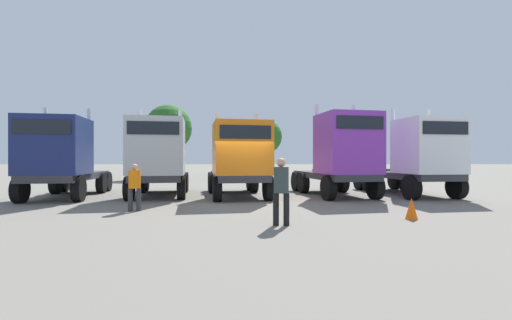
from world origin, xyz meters
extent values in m
plane|color=slate|center=(0.00, 0.00, 0.00)|extent=(200.00, 200.00, 0.00)
cube|color=#333338|center=(-8.31, 2.26, 0.97)|extent=(3.10, 6.23, 0.30)
cube|color=navy|center=(-8.05, 0.58, 2.35)|extent=(2.77, 2.90, 2.45)
cube|color=black|center=(-7.84, -0.70, 3.05)|extent=(2.08, 0.37, 0.55)
cylinder|color=silver|center=(-7.33, 2.14, 2.65)|extent=(0.21, 0.21, 3.05)
cylinder|color=silver|center=(-9.21, 1.85, 2.65)|extent=(0.21, 0.21, 3.05)
cylinder|color=#333338|center=(-8.51, 3.56, 1.18)|extent=(1.26, 1.26, 0.12)
cylinder|color=black|center=(-6.87, 0.18, 0.54)|extent=(0.51, 1.11, 1.07)
cylinder|color=black|center=(-9.04, -0.16, 0.54)|extent=(0.51, 1.11, 1.07)
cylinder|color=black|center=(-7.44, 3.80, 0.54)|extent=(0.51, 1.11, 1.07)
cylinder|color=black|center=(-9.61, 3.46, 0.54)|extent=(0.51, 1.11, 1.07)
cylinder|color=black|center=(-7.61, 4.89, 0.54)|extent=(0.51, 1.11, 1.07)
cylinder|color=black|center=(-9.78, 4.54, 0.54)|extent=(0.51, 1.11, 1.07)
cube|color=#333338|center=(-4.12, 2.82, 0.94)|extent=(2.97, 5.87, 0.30)
cube|color=#B7BABF|center=(-3.90, 1.26, 2.34)|extent=(2.72, 2.78, 2.51)
cube|color=black|center=(-3.72, 0.02, 3.07)|extent=(2.08, 0.34, 0.55)
cylinder|color=silver|center=(-3.15, 2.76, 2.64)|extent=(0.20, 0.20, 3.11)
cylinder|color=silver|center=(-5.03, 2.49, 2.64)|extent=(0.20, 0.20, 3.11)
cylinder|color=#333338|center=(-4.30, 4.04, 1.15)|extent=(1.24, 1.24, 0.12)
cylinder|color=black|center=(-2.73, 0.88, 0.52)|extent=(0.49, 1.07, 1.04)
cylinder|color=black|center=(-4.91, 0.57, 0.52)|extent=(0.49, 1.07, 1.04)
cylinder|color=black|center=(-3.20, 4.17, 0.52)|extent=(0.49, 1.07, 1.04)
cylinder|color=black|center=(-5.38, 3.86, 0.52)|extent=(0.49, 1.07, 1.04)
cylinder|color=black|center=(-3.36, 5.26, 0.52)|extent=(0.49, 1.07, 1.04)
cylinder|color=black|center=(-5.54, 4.95, 0.52)|extent=(0.49, 1.07, 1.04)
cube|color=#333338|center=(-0.36, 2.51, 0.96)|extent=(3.09, 6.19, 0.30)
cube|color=orange|center=(-0.10, 0.87, 2.26)|extent=(2.77, 2.94, 2.29)
cube|color=black|center=(0.10, -0.43, 2.88)|extent=(2.08, 0.37, 0.55)
cylinder|color=silver|center=(0.61, 2.45, 2.56)|extent=(0.21, 0.21, 2.89)
cylinder|color=silver|center=(-1.26, 2.15, 2.56)|extent=(0.21, 0.21, 2.89)
cylinder|color=#333338|center=(-0.56, 3.80, 1.17)|extent=(1.26, 1.26, 0.12)
cylinder|color=black|center=(1.08, 0.45, 0.53)|extent=(0.51, 1.10, 1.06)
cylinder|color=black|center=(-1.09, 0.11, 0.53)|extent=(0.51, 1.10, 1.06)
cylinder|color=black|center=(0.52, 4.02, 0.53)|extent=(0.51, 1.10, 1.06)
cylinder|color=black|center=(-1.66, 3.68, 0.53)|extent=(0.51, 1.10, 1.06)
cylinder|color=black|center=(0.35, 5.11, 0.53)|extent=(0.51, 1.10, 1.06)
cylinder|color=black|center=(-1.83, 4.77, 0.53)|extent=(0.51, 1.10, 1.06)
cube|color=#333338|center=(4.39, 2.60, 0.98)|extent=(3.11, 5.90, 0.30)
cube|color=purple|center=(4.66, 0.97, 2.48)|extent=(2.75, 2.69, 2.70)
cube|color=black|center=(4.86, -0.19, 3.30)|extent=(2.08, 0.39, 0.55)
cylinder|color=silver|center=(5.38, 2.42, 2.78)|extent=(0.21, 0.21, 3.30)
cylinder|color=silver|center=(3.51, 2.10, 2.78)|extent=(0.21, 0.21, 3.30)
cylinder|color=#333338|center=(4.18, 3.82, 1.19)|extent=(1.27, 1.27, 0.12)
cylinder|color=black|center=(5.82, 0.71, 0.54)|extent=(0.53, 1.12, 1.08)
cylinder|color=black|center=(3.66, 0.34, 0.54)|extent=(0.53, 1.12, 1.08)
cylinder|color=black|center=(5.27, 3.97, 0.54)|extent=(0.53, 1.12, 1.08)
cylinder|color=black|center=(3.10, 3.60, 0.54)|extent=(0.53, 1.12, 1.08)
cylinder|color=black|center=(5.08, 5.06, 0.54)|extent=(0.53, 1.12, 1.08)
cylinder|color=black|center=(2.91, 4.69, 0.54)|extent=(0.53, 1.12, 1.08)
cube|color=#333338|center=(8.12, 3.00, 0.98)|extent=(2.96, 6.42, 0.30)
cube|color=white|center=(8.37, 1.05, 2.37)|extent=(2.67, 2.55, 2.49)
cube|color=black|center=(8.51, -0.09, 3.10)|extent=(2.09, 0.31, 0.55)
cylinder|color=silver|center=(9.15, 2.44, 2.67)|extent=(0.20, 0.20, 3.09)
cylinder|color=silver|center=(7.26, 2.20, 2.67)|extent=(0.20, 0.20, 3.09)
cylinder|color=#333338|center=(7.95, 4.35, 1.19)|extent=(1.23, 1.23, 0.12)
cylinder|color=black|center=(9.51, 0.76, 0.54)|extent=(0.48, 1.11, 1.08)
cylinder|color=black|center=(7.33, 0.48, 0.54)|extent=(0.48, 1.11, 1.08)
cylinder|color=black|center=(9.02, 4.62, 0.54)|extent=(0.48, 1.11, 1.08)
cylinder|color=black|center=(6.84, 4.34, 0.54)|extent=(0.48, 1.11, 1.08)
cylinder|color=black|center=(8.88, 5.71, 0.54)|extent=(0.48, 1.11, 1.08)
cylinder|color=black|center=(6.70, 5.44, 0.54)|extent=(0.48, 1.11, 1.08)
cylinder|color=#333333|center=(-3.57, -2.39, 0.39)|extent=(0.17, 0.17, 0.79)
cylinder|color=#333333|center=(-3.85, -2.42, 0.39)|extent=(0.17, 0.17, 0.79)
cylinder|color=orange|center=(-3.71, -2.40, 1.10)|extent=(0.44, 0.44, 0.62)
sphere|color=tan|center=(-3.71, -2.40, 1.52)|extent=(0.21, 0.21, 0.21)
cylinder|color=black|center=(0.94, -5.09, 0.44)|extent=(0.18, 0.18, 0.88)
cylinder|color=black|center=(1.22, -5.12, 0.44)|extent=(0.18, 0.18, 0.88)
cylinder|color=#2D3A3A|center=(1.08, -5.10, 1.23)|extent=(0.44, 0.44, 0.70)
sphere|color=tan|center=(1.08, -5.10, 1.70)|extent=(0.24, 0.24, 0.24)
cone|color=#F2590C|center=(5.03, -4.27, 0.32)|extent=(0.36, 0.36, 0.64)
cylinder|color=#4C3823|center=(-6.99, 17.08, 1.46)|extent=(0.36, 0.36, 2.92)
sphere|color=#286023|center=(-6.99, 17.08, 4.61)|extent=(4.22, 4.22, 4.22)
cylinder|color=#4C3823|center=(1.89, 18.91, 1.32)|extent=(0.36, 0.36, 2.64)
sphere|color=#286023|center=(1.89, 18.91, 3.97)|extent=(3.32, 3.32, 3.32)
cylinder|color=#4C3823|center=(8.86, 21.68, 1.01)|extent=(0.36, 0.36, 2.02)
sphere|color=#286023|center=(8.86, 21.68, 3.28)|extent=(3.14, 3.14, 3.14)
camera|label=1|loc=(0.17, -14.26, 1.79)|focal=24.03mm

